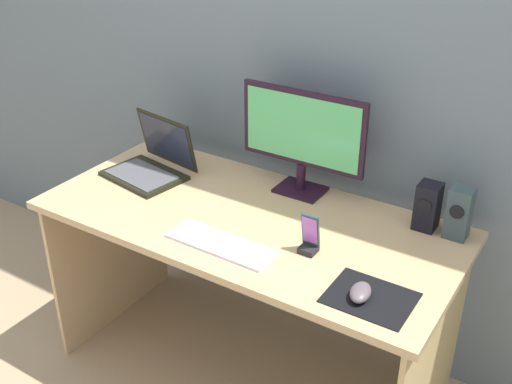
% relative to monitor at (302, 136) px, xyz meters
% --- Properties ---
extents(ground_plane, '(8.00, 8.00, 0.00)m').
position_rel_monitor_xyz_m(ground_plane, '(-0.07, -0.27, -0.98)').
color(ground_plane, tan).
extents(wall_back, '(6.00, 0.04, 2.50)m').
position_rel_monitor_xyz_m(wall_back, '(-0.07, 0.17, 0.27)').
color(wall_back, slate).
rests_on(wall_back, ground_plane).
extents(desk, '(1.52, 0.71, 0.75)m').
position_rel_monitor_xyz_m(desk, '(-0.07, -0.27, -0.38)').
color(desk, tan).
rests_on(desk, ground_plane).
extents(monitor, '(0.50, 0.14, 0.40)m').
position_rel_monitor_xyz_m(monitor, '(0.00, 0.00, 0.00)').
color(monitor, black).
rests_on(monitor, desk).
extents(speaker_right, '(0.08, 0.08, 0.18)m').
position_rel_monitor_xyz_m(speaker_right, '(0.60, -0.00, -0.14)').
color(speaker_right, '#314245').
rests_on(speaker_right, desk).
extents(speaker_near_monitor, '(0.08, 0.08, 0.17)m').
position_rel_monitor_xyz_m(speaker_near_monitor, '(0.49, -0.00, -0.15)').
color(speaker_near_monitor, black).
rests_on(speaker_near_monitor, desk).
extents(laptop, '(0.35, 0.31, 0.23)m').
position_rel_monitor_xyz_m(laptop, '(-0.58, -0.19, -0.18)').
color(laptop, black).
rests_on(laptop, desk).
extents(keyboard_external, '(0.38, 0.13, 0.01)m').
position_rel_monitor_xyz_m(keyboard_external, '(-0.04, -0.48, -0.23)').
color(keyboard_external, white).
rests_on(keyboard_external, desk).
extents(mousepad, '(0.25, 0.20, 0.00)m').
position_rel_monitor_xyz_m(mousepad, '(0.49, -0.47, -0.23)').
color(mousepad, black).
rests_on(mousepad, desk).
extents(mouse, '(0.08, 0.11, 0.04)m').
position_rel_monitor_xyz_m(mouse, '(0.47, -0.49, -0.21)').
color(mouse, '#564A4F').
rests_on(mouse, mousepad).
extents(phone_in_dock, '(0.06, 0.05, 0.14)m').
position_rel_monitor_xyz_m(phone_in_dock, '(0.23, -0.35, -0.18)').
color(phone_in_dock, black).
rests_on(phone_in_dock, desk).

